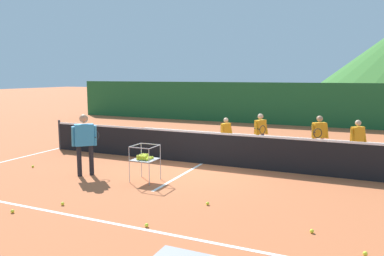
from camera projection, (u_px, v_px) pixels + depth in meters
name	position (u px, v px, depth m)	size (l,w,h in m)	color
ground_plane	(202.00, 164.00, 11.06)	(120.00, 120.00, 0.00)	#BC6038
line_baseline_near	(100.00, 221.00, 6.69)	(11.29, 0.08, 0.01)	white
line_baseline_far	(253.00, 135.00, 16.54)	(11.29, 0.08, 0.01)	white
line_sideline_west	(57.00, 149.00, 13.33)	(0.08, 10.89, 0.01)	white
line_service_center	(202.00, 164.00, 11.06)	(0.08, 5.89, 0.01)	white
tennis_net	(202.00, 147.00, 10.99)	(11.07, 0.08, 1.05)	#333338
instructor	(85.00, 139.00, 9.64)	(0.60, 0.77, 1.62)	black
student_0	(226.00, 132.00, 12.56)	(0.35, 0.48, 1.20)	black
student_1	(260.00, 130.00, 12.40)	(0.43, 0.73, 1.35)	navy
student_2	(319.00, 133.00, 11.57)	(0.54, 0.67, 1.38)	silver
student_3	(357.00, 137.00, 11.09)	(0.49, 0.45, 1.30)	navy
ball_cart	(144.00, 158.00, 9.17)	(0.58, 0.58, 0.90)	#B7B7BC
tennis_ball_0	(147.00, 225.00, 6.43)	(0.07, 0.07, 0.07)	yellow
tennis_ball_1	(365.00, 254.00, 5.40)	(0.07, 0.07, 0.07)	yellow
tennis_ball_2	(63.00, 204.00, 7.50)	(0.07, 0.07, 0.07)	yellow
tennis_ball_4	(33.00, 166.00, 10.59)	(0.07, 0.07, 0.07)	yellow
tennis_ball_5	(312.00, 231.00, 6.18)	(0.07, 0.07, 0.07)	yellow
tennis_ball_6	(12.00, 211.00, 7.08)	(0.07, 0.07, 0.07)	yellow
tennis_ball_7	(208.00, 203.00, 7.52)	(0.07, 0.07, 0.07)	yellow
windscreen_fence	(272.00, 104.00, 19.88)	(24.84, 0.08, 2.26)	#1E5B2D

